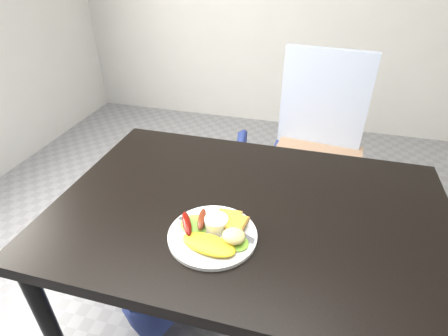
# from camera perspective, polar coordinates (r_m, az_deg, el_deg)

# --- Properties ---
(dining_table) EXTENTS (1.20, 0.80, 0.04)m
(dining_table) POSITION_cam_1_polar(r_m,az_deg,el_deg) (1.10, 4.22, -7.14)
(dining_table) COLOR black
(dining_table) RESTS_ON ground
(dining_chair) EXTENTS (0.51, 0.51, 0.05)m
(dining_chair) POSITION_cam_1_polar(r_m,az_deg,el_deg) (1.91, 14.59, 0.72)
(dining_chair) COLOR #9E785A
(dining_chair) RESTS_ON ground
(person) EXTENTS (0.60, 0.45, 1.54)m
(person) POSITION_cam_1_polar(r_m,az_deg,el_deg) (1.67, -1.87, 9.42)
(person) COLOR navy
(person) RESTS_ON ground
(plate) EXTENTS (0.25, 0.25, 0.01)m
(plate) POSITION_cam_1_polar(r_m,az_deg,el_deg) (0.98, -1.88, -10.93)
(plate) COLOR white
(plate) RESTS_ON dining_table
(lettuce_left) EXTENTS (0.10, 0.09, 0.01)m
(lettuce_left) POSITION_cam_1_polar(r_m,az_deg,el_deg) (1.00, -4.61, -9.11)
(lettuce_left) COLOR #61961B
(lettuce_left) RESTS_ON plate
(lettuce_right) EXTENTS (0.09, 0.09, 0.01)m
(lettuce_right) POSITION_cam_1_polar(r_m,az_deg,el_deg) (0.94, 1.96, -12.05)
(lettuce_right) COLOR #5D9E23
(lettuce_right) RESTS_ON plate
(omelette) EXTENTS (0.16, 0.10, 0.02)m
(omelette) POSITION_cam_1_polar(r_m,az_deg,el_deg) (0.93, -2.53, -12.34)
(omelette) COLOR gold
(omelette) RESTS_ON plate
(sausage_a) EXTENTS (0.07, 0.10, 0.02)m
(sausage_a) POSITION_cam_1_polar(r_m,az_deg,el_deg) (0.98, -6.10, -8.96)
(sausage_a) COLOR #660D03
(sausage_a) RESTS_ON lettuce_left
(sausage_b) EXTENTS (0.04, 0.09, 0.02)m
(sausage_b) POSITION_cam_1_polar(r_m,az_deg,el_deg) (0.99, -3.64, -8.32)
(sausage_b) COLOR #5D2113
(sausage_b) RESTS_ON lettuce_left
(ramekin) EXTENTS (0.07, 0.07, 0.04)m
(ramekin) POSITION_cam_1_polar(r_m,az_deg,el_deg) (0.98, -1.26, -9.08)
(ramekin) COLOR white
(ramekin) RESTS_ON plate
(toast_a) EXTENTS (0.07, 0.07, 0.01)m
(toast_a) POSITION_cam_1_polar(r_m,az_deg,el_deg) (1.01, 0.77, -8.28)
(toast_a) COLOR olive
(toast_a) RESTS_ON plate
(toast_b) EXTENTS (0.08, 0.08, 0.01)m
(toast_b) POSITION_cam_1_polar(r_m,az_deg,el_deg) (0.98, 1.57, -8.94)
(toast_b) COLOR olive
(toast_b) RESTS_ON toast_a
(potato_salad) EXTENTS (0.07, 0.07, 0.03)m
(potato_salad) POSITION_cam_1_polar(r_m,az_deg,el_deg) (0.93, 1.60, -11.06)
(potato_salad) COLOR beige
(potato_salad) RESTS_ON lettuce_right
(fork) EXTENTS (0.17, 0.08, 0.00)m
(fork) POSITION_cam_1_polar(r_m,az_deg,el_deg) (0.98, -3.53, -10.12)
(fork) COLOR #ADAFB7
(fork) RESTS_ON plate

